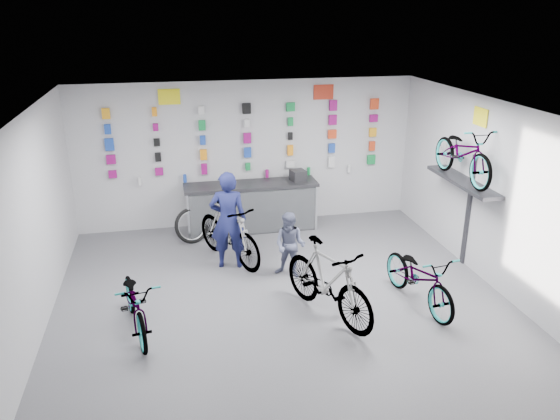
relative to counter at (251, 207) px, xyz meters
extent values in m
plane|color=#4F4F54|center=(0.00, -3.54, -0.49)|extent=(8.00, 8.00, 0.00)
plane|color=white|center=(0.00, -3.54, 2.51)|extent=(8.00, 8.00, 0.00)
plane|color=silver|center=(0.00, 0.46, 1.01)|extent=(7.00, 0.00, 7.00)
plane|color=silver|center=(-3.50, -3.54, 1.01)|extent=(0.00, 8.00, 8.00)
plane|color=silver|center=(3.50, -3.54, 1.01)|extent=(0.00, 8.00, 8.00)
cube|color=black|center=(0.00, 0.01, -0.04)|extent=(2.60, 0.60, 0.90)
cube|color=silver|center=(0.00, -0.29, -0.01)|extent=(2.60, 0.02, 0.90)
cube|color=silver|center=(-1.30, -0.29, -0.01)|extent=(0.04, 0.04, 0.96)
cube|color=silver|center=(1.30, -0.29, -0.01)|extent=(0.04, 0.04, 0.96)
cube|color=black|center=(0.00, 0.01, 0.48)|extent=(2.70, 0.66, 0.06)
cube|color=#8A0E64|center=(-2.70, 0.39, 0.76)|extent=(0.16, 0.06, 0.15)
cube|color=#8A0E64|center=(-1.80, 0.39, 0.76)|extent=(0.16, 0.06, 0.15)
cube|color=#8A0E64|center=(-0.90, 0.39, 0.76)|extent=(0.12, 0.06, 0.22)
cube|color=#12823A|center=(0.00, 0.39, 0.76)|extent=(0.10, 0.06, 0.15)
cube|color=silver|center=(0.90, 0.39, 0.76)|extent=(0.17, 0.06, 0.14)
cube|color=silver|center=(1.80, 0.39, 0.76)|extent=(0.13, 0.06, 0.24)
cube|color=#12823A|center=(2.70, 0.39, 0.76)|extent=(0.17, 0.06, 0.20)
cube|color=#8A0E64|center=(-2.70, 0.39, 1.06)|extent=(0.18, 0.06, 0.18)
cube|color=black|center=(-1.80, 0.39, 1.06)|extent=(0.12, 0.06, 0.17)
cube|color=orange|center=(-0.90, 0.39, 1.06)|extent=(0.14, 0.06, 0.21)
cube|color=#1C42A8|center=(0.00, 0.39, 1.06)|extent=(0.15, 0.06, 0.20)
cube|color=orange|center=(0.90, 0.39, 1.06)|extent=(0.12, 0.06, 0.22)
cube|color=#1C42A8|center=(1.80, 0.39, 1.06)|extent=(0.13, 0.06, 0.20)
cube|color=red|center=(2.70, 0.39, 1.06)|extent=(0.12, 0.06, 0.20)
cube|color=#1C42A8|center=(-2.70, 0.39, 1.36)|extent=(0.17, 0.06, 0.24)
cube|color=black|center=(-1.80, 0.39, 1.36)|extent=(0.12, 0.06, 0.15)
cube|color=#1C42A8|center=(-0.90, 0.39, 1.36)|extent=(0.11, 0.06, 0.18)
cube|color=#8A0E64|center=(0.00, 0.39, 1.36)|extent=(0.15, 0.06, 0.21)
cube|color=black|center=(0.90, 0.39, 1.36)|extent=(0.09, 0.06, 0.15)
cube|color=red|center=(1.80, 0.39, 1.36)|extent=(0.18, 0.06, 0.18)
cube|color=#F7A41A|center=(2.70, 0.39, 1.36)|extent=(0.15, 0.06, 0.18)
cube|color=#1C42A8|center=(-2.70, 0.39, 1.66)|extent=(0.12, 0.06, 0.19)
cube|color=#8A0E64|center=(-1.80, 0.39, 1.66)|extent=(0.10, 0.06, 0.14)
cube|color=#12823A|center=(-0.90, 0.39, 1.66)|extent=(0.13, 0.06, 0.20)
cube|color=silver|center=(0.00, 0.39, 1.66)|extent=(0.10, 0.06, 0.15)
cube|color=#12823A|center=(0.90, 0.39, 1.66)|extent=(0.10, 0.06, 0.17)
cube|color=#8A0E64|center=(1.80, 0.39, 1.66)|extent=(0.17, 0.06, 0.21)
cube|color=#8A0E64|center=(2.70, 0.39, 1.66)|extent=(0.17, 0.06, 0.15)
cube|color=#F7A41A|center=(-2.70, 0.39, 1.96)|extent=(0.15, 0.06, 0.20)
cube|color=orange|center=(-1.80, 0.39, 1.96)|extent=(0.09, 0.06, 0.17)
cube|color=silver|center=(-0.90, 0.39, 1.96)|extent=(0.12, 0.06, 0.16)
cube|color=black|center=(0.00, 0.39, 1.96)|extent=(0.17, 0.06, 0.21)
cube|color=#12823A|center=(0.90, 0.39, 1.96)|extent=(0.17, 0.06, 0.18)
cube|color=#8A0E64|center=(1.80, 0.39, 1.96)|extent=(0.16, 0.06, 0.22)
cube|color=red|center=(2.70, 0.39, 1.96)|extent=(0.18, 0.06, 0.22)
cylinder|color=silver|center=(-2.20, 0.37, 0.59)|extent=(0.07, 0.07, 0.16)
cylinder|color=#1C42A8|center=(-1.30, 0.37, 0.59)|extent=(0.07, 0.07, 0.16)
cylinder|color=#8A0E64|center=(0.40, 0.37, 0.59)|extent=(0.07, 0.07, 0.16)
cylinder|color=#12823A|center=(1.30, 0.37, 0.59)|extent=(0.07, 0.07, 0.16)
cylinder|color=silver|center=(2.20, 0.37, 0.59)|extent=(0.07, 0.07, 0.16)
cube|color=#333338|center=(3.30, -2.34, 1.06)|extent=(0.38, 1.90, 0.06)
cube|color=#333338|center=(3.48, -2.34, 0.51)|extent=(0.04, 0.10, 2.00)
cube|color=yellow|center=(-1.50, 0.44, 2.23)|extent=(0.42, 0.02, 0.30)
cube|color=red|center=(1.60, 0.44, 2.23)|extent=(0.42, 0.02, 0.30)
cube|color=yellow|center=(3.48, -2.34, 2.16)|extent=(0.02, 0.40, 0.30)
imported|color=gray|center=(-2.19, -3.41, -0.04)|extent=(0.90, 1.78, 0.89)
imported|color=gray|center=(0.57, -3.59, 0.10)|extent=(1.28, 2.01, 1.17)
imported|color=gray|center=(2.04, -3.54, -0.02)|extent=(0.88, 1.85, 0.93)
imported|color=gray|center=(-0.63, -1.40, 0.08)|extent=(1.33, 1.91, 1.13)
imported|color=gray|center=(3.25, -2.34, 1.57)|extent=(0.63, 1.80, 0.95)
imported|color=#171B4E|center=(-0.66, -1.60, 0.39)|extent=(0.70, 0.52, 1.75)
imported|color=slate|center=(0.31, -2.20, 0.08)|extent=(0.70, 0.67, 1.14)
torus|color=black|center=(-1.25, -0.37, -0.15)|extent=(0.76, 0.54, 0.69)
torus|color=silver|center=(-1.25, -0.37, -0.15)|extent=(0.61, 0.41, 0.55)
cube|color=black|center=(0.98, 0.01, 0.62)|extent=(0.33, 0.35, 0.22)
camera|label=1|loc=(-1.59, -10.41, 3.85)|focal=35.00mm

